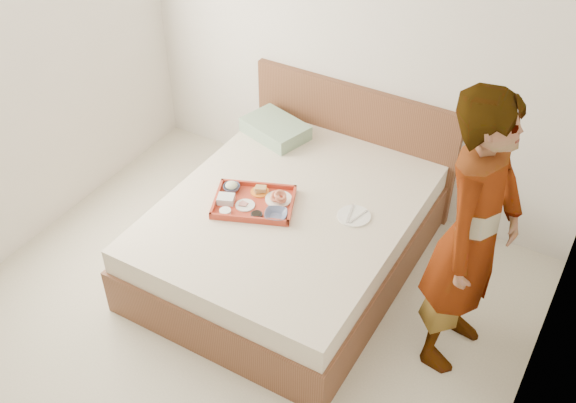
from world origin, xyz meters
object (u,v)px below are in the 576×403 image
at_px(tray, 254,202).
at_px(person, 473,237).
at_px(bed, 289,234).
at_px(dinner_plate, 354,216).

relative_size(tray, person, 0.29).
xyz_separation_m(bed, tray, (-0.20, -0.12, 0.29)).
xyz_separation_m(tray, person, (1.45, -0.02, 0.36)).
distance_m(bed, dinner_plate, 0.52).
bearing_deg(tray, dinner_plate, -2.45).
bearing_deg(person, dinner_plate, 80.10).
height_order(dinner_plate, person, person).
relative_size(bed, tray, 3.80).
distance_m(tray, person, 1.49).
xyz_separation_m(dinner_plate, person, (0.82, -0.24, 0.38)).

